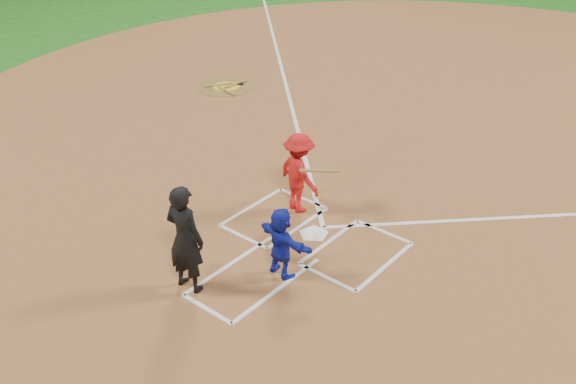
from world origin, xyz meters
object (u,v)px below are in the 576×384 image
Objects in this scene: catcher at (281,243)px; batter_at_plate at (299,173)px; home_plate at (314,234)px; on_deck_circle at (226,86)px; umpire at (185,239)px.

batter_at_plate is (-1.11, 1.85, 0.18)m from catcher.
home_plate is 0.36× the size of batter_at_plate.
on_deck_circle is (-6.81, 4.59, -0.00)m from home_plate.
home_plate is 0.47× the size of catcher.
home_plate is 1.50m from catcher.
on_deck_circle is 0.88× the size of umpire.
on_deck_circle is 1.03× the size of batter_at_plate.
batter_at_plate is at bearing -33.77° from home_plate.
on_deck_circle is 9.50m from umpire.
umpire is at bearing 76.01° from home_plate.
catcher is at bearing -59.10° from batter_at_plate.
umpire is at bearing -49.30° from on_deck_circle.
batter_at_plate reaches higher than catcher.
home_plate is at bearing -110.98° from umpire.
catcher is 0.67× the size of umpire.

